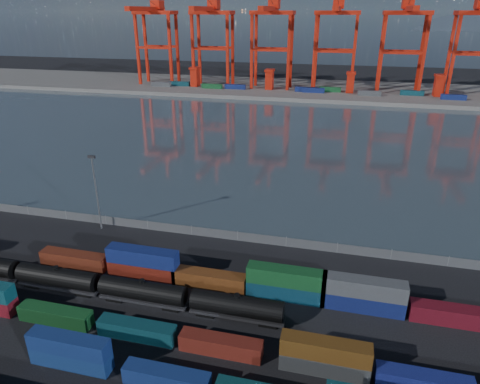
# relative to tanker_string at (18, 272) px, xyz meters

# --- Properties ---
(ground) EXTENTS (700.00, 700.00, 0.00)m
(ground) POSITION_rel_tanker_string_xyz_m (32.85, -4.44, -2.27)
(ground) COLOR black
(ground) RESTS_ON ground
(harbor_water) EXTENTS (700.00, 700.00, 0.00)m
(harbor_water) POSITION_rel_tanker_string_xyz_m (32.85, 100.56, -2.26)
(harbor_water) COLOR #33414B
(harbor_water) RESTS_ON ground
(far_quay) EXTENTS (700.00, 70.00, 2.00)m
(far_quay) POSITION_rel_tanker_string_xyz_m (32.85, 205.56, -1.27)
(far_quay) COLOR #514F4C
(far_quay) RESTS_ON ground
(container_row_south) EXTENTS (139.30, 2.28, 4.85)m
(container_row_south) POSITION_rel_tanker_string_xyz_m (32.24, -14.36, -0.40)
(container_row_south) COLOR #3B3E3F
(container_row_south) RESTS_ON ground
(container_row_mid) EXTENTS (141.07, 2.35, 5.00)m
(container_row_mid) POSITION_rel_tanker_string_xyz_m (21.68, -7.31, -0.48)
(container_row_mid) COLOR #393C3E
(container_row_mid) RESTS_ON ground
(container_row_north) EXTENTS (142.07, 2.60, 5.55)m
(container_row_north) POSITION_rel_tanker_string_xyz_m (26.02, 6.99, -0.24)
(container_row_north) COLOR #120F4D
(container_row_north) RESTS_ON ground
(tanker_string) EXTENTS (92.23, 3.16, 4.53)m
(tanker_string) POSITION_rel_tanker_string_xyz_m (0.00, 0.00, 0.00)
(tanker_string) COLOR black
(tanker_string) RESTS_ON ground
(waterfront_fence) EXTENTS (160.12, 0.12, 2.20)m
(waterfront_fence) POSITION_rel_tanker_string_xyz_m (32.85, 23.56, -1.27)
(waterfront_fence) COLOR #595B5E
(waterfront_fence) RESTS_ON ground
(yard_light_mast) EXTENTS (1.60, 0.40, 16.60)m
(yard_light_mast) POSITION_rel_tanker_string_xyz_m (2.85, 21.56, 7.03)
(yard_light_mast) COLOR slate
(yard_light_mast) RESTS_ON ground
(gantry_cranes) EXTENTS (198.73, 45.56, 61.70)m
(gantry_cranes) POSITION_rel_tanker_string_xyz_m (25.35, 198.92, 35.55)
(gantry_cranes) COLOR red
(gantry_cranes) RESTS_ON ground
(quay_containers) EXTENTS (172.58, 10.99, 2.60)m
(quay_containers) POSITION_rel_tanker_string_xyz_m (21.85, 191.02, 1.03)
(quay_containers) COLOR navy
(quay_containers) RESTS_ON far_quay
(straddle_carriers) EXTENTS (140.00, 7.00, 11.10)m
(straddle_carriers) POSITION_rel_tanker_string_xyz_m (30.35, 195.56, 5.55)
(straddle_carriers) COLOR red
(straddle_carriers) RESTS_ON far_quay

